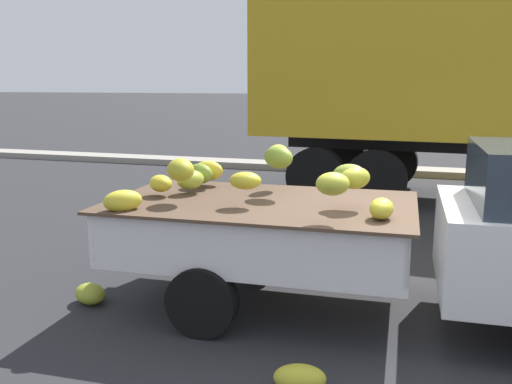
% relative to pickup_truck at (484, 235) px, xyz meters
% --- Properties ---
extents(ground, '(220.00, 220.00, 0.00)m').
position_rel_pickup_truck_xyz_m(ground, '(-0.51, -0.13, -0.89)').
color(ground, '#28282B').
extents(curb_strip, '(80.00, 0.80, 0.16)m').
position_rel_pickup_truck_xyz_m(curb_strip, '(-0.51, 8.84, -0.81)').
color(curb_strip, gray).
rests_on(curb_strip, ground).
extents(pickup_truck, '(5.29, 1.96, 1.70)m').
position_rel_pickup_truck_xyz_m(pickup_truck, '(0.00, 0.00, 0.00)').
color(pickup_truck, white).
rests_on(pickup_truck, ground).
extents(fallen_banana_bunch_near_tailgate, '(0.45, 0.40, 0.21)m').
position_rel_pickup_truck_xyz_m(fallen_banana_bunch_near_tailgate, '(-3.74, -0.55, -0.78)').
color(fallen_banana_bunch_near_tailgate, '#95A12B').
rests_on(fallen_banana_bunch_near_tailgate, ground).
extents(fallen_banana_bunch_by_wheel, '(0.43, 0.32, 0.19)m').
position_rel_pickup_truck_xyz_m(fallen_banana_bunch_by_wheel, '(-1.33, -1.51, -0.79)').
color(fallen_banana_bunch_by_wheel, gold).
rests_on(fallen_banana_bunch_by_wheel, ground).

